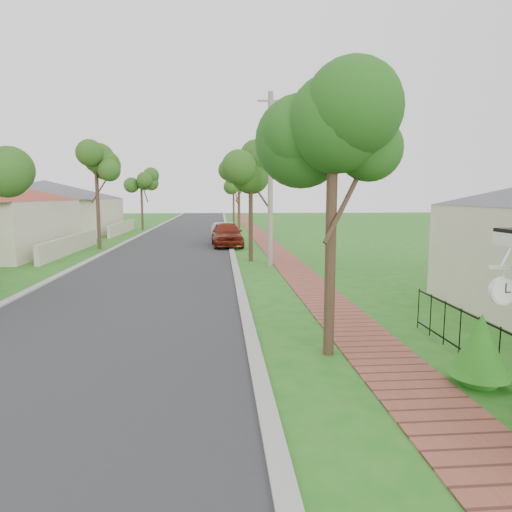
{
  "coord_description": "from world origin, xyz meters",
  "views": [
    {
      "loc": [
        -0.04,
        -6.79,
        3.3
      ],
      "look_at": [
        1.03,
        6.71,
        1.5
      ],
      "focal_mm": 32.0,
      "sensor_mm": 36.0,
      "label": 1
    }
  ],
  "objects_px": {
    "parked_car_white": "(225,232)",
    "near_tree": "(333,152)",
    "parked_car_red": "(227,234)",
    "station_clock": "(504,289)",
    "utility_pole": "(270,180)"
  },
  "relations": [
    {
      "from": "parked_car_red",
      "to": "station_clock",
      "type": "xyz_separation_m",
      "value": [
        3.66,
        -23.42,
        1.15
      ]
    },
    {
      "from": "station_clock",
      "to": "near_tree",
      "type": "bearing_deg",
      "value": 122.89
    },
    {
      "from": "near_tree",
      "to": "utility_pole",
      "type": "bearing_deg",
      "value": 89.53
    },
    {
      "from": "station_clock",
      "to": "parked_car_red",
      "type": "bearing_deg",
      "value": 98.88
    },
    {
      "from": "near_tree",
      "to": "station_clock",
      "type": "bearing_deg",
      "value": -57.11
    },
    {
      "from": "parked_car_red",
      "to": "utility_pole",
      "type": "relative_size",
      "value": 0.59
    },
    {
      "from": "parked_car_white",
      "to": "station_clock",
      "type": "distance_m",
      "value": 27.68
    },
    {
      "from": "near_tree",
      "to": "utility_pole",
      "type": "height_order",
      "value": "utility_pole"
    },
    {
      "from": "utility_pole",
      "to": "parked_car_white",
      "type": "bearing_deg",
      "value": 99.11
    },
    {
      "from": "near_tree",
      "to": "utility_pole",
      "type": "distance_m",
      "value": 12.1
    },
    {
      "from": "near_tree",
      "to": "parked_car_red",
      "type": "bearing_deg",
      "value": 95.01
    },
    {
      "from": "parked_car_red",
      "to": "utility_pole",
      "type": "distance_m",
      "value": 9.24
    },
    {
      "from": "parked_car_white",
      "to": "near_tree",
      "type": "height_order",
      "value": "near_tree"
    },
    {
      "from": "parked_car_white",
      "to": "near_tree",
      "type": "distance_m",
      "value": 24.85
    },
    {
      "from": "parked_car_white",
      "to": "utility_pole",
      "type": "relative_size",
      "value": 0.49
    }
  ]
}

